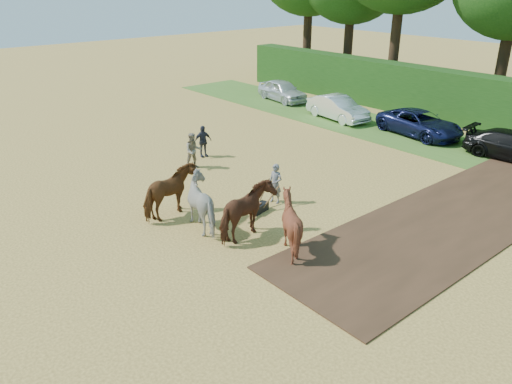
{
  "coord_description": "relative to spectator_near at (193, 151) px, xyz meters",
  "views": [
    {
      "loc": [
        9.32,
        -9.63,
        8.08
      ],
      "look_at": [
        -2.54,
        0.36,
        1.4
      ],
      "focal_mm": 35.0,
      "sensor_mm": 36.0,
      "label": 1
    }
  ],
  "objects": [
    {
      "name": "grass_verge",
      "position": [
        9.05,
        11.9,
        -0.81
      ],
      "size": [
        50.0,
        5.0,
        0.03
      ],
      "primitive_type": "cube",
      "color": "#38601E",
      "rests_on": "ground"
    },
    {
      "name": "spectator_far",
      "position": [
        -1.03,
        1.23,
        -0.05
      ],
      "size": [
        0.52,
        0.96,
        1.56
      ],
      "primitive_type": "imported",
      "rotation": [
        0.0,
        0.0,
        1.41
      ],
      "color": "#272935",
      "rests_on": "ground"
    },
    {
      "name": "plough_team",
      "position": [
        6.04,
        -2.58,
        0.11
      ],
      "size": [
        6.29,
        5.18,
        1.88
      ],
      "color": "brown",
      "rests_on": "ground"
    },
    {
      "name": "ground",
      "position": [
        9.05,
        -2.1,
        -0.83
      ],
      "size": [
        120.0,
        120.0,
        0.0
      ],
      "primitive_type": "plane",
      "color": "gold",
      "rests_on": "ground"
    },
    {
      "name": "spectator_near",
      "position": [
        0.0,
        0.0,
        0.0
      ],
      "size": [
        0.87,
        0.97,
        1.65
      ],
      "primitive_type": "imported",
      "rotation": [
        0.0,
        0.0,
        1.21
      ],
      "color": "tan",
      "rests_on": "ground"
    },
    {
      "name": "earth_strip",
      "position": [
        10.55,
        4.9,
        -0.8
      ],
      "size": [
        4.5,
        17.0,
        0.05
      ],
      "primitive_type": "cube",
      "color": "#472D1C",
      "rests_on": "ground"
    }
  ]
}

